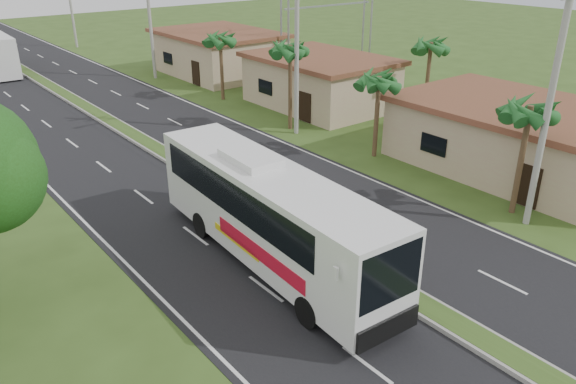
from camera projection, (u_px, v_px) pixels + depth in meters
ground at (442, 319)px, 18.43m from camera, size 180.00×180.00×0.00m
road_asphalt at (162, 153)px, 32.70m from camera, size 14.00×160.00×0.02m
median_strip at (162, 152)px, 32.66m from camera, size 1.20×160.00×0.18m
lane_edge_left at (43, 181)px, 28.91m from camera, size 0.12×160.00×0.01m
lane_edge_right at (255, 131)px, 36.49m from camera, size 0.12×160.00×0.01m
shop_near at (518, 137)px, 29.90m from camera, size 8.60×12.60×3.52m
shop_mid at (320, 81)px, 41.29m from camera, size 7.60×10.60×3.67m
shop_far at (219, 52)px, 51.25m from camera, size 8.60×11.60×3.82m
palm_verge_a at (530, 112)px, 23.71m from camera, size 2.40×2.40×5.45m
palm_verge_b at (379, 81)px, 30.52m from camera, size 2.40×2.40×5.05m
palm_verge_c at (290, 50)px, 34.86m from camera, size 2.40×2.40×5.85m
palm_verge_d at (220, 40)px, 41.80m from camera, size 2.40×2.40×5.25m
palm_behind_shop at (431, 46)px, 37.01m from camera, size 2.40×2.40×5.65m
utility_pole_a at (551, 97)px, 22.33m from camera, size 1.60×0.28×11.00m
utility_pole_b at (296, 33)px, 33.49m from camera, size 3.20×0.28×12.00m
utility_pole_c at (149, 12)px, 48.02m from camera, size 1.60×0.28×11.00m
coach_bus_main at (269, 209)px, 20.84m from camera, size 3.30×12.69×4.06m
motorcyclist at (226, 211)px, 24.01m from camera, size 2.00×1.04×2.22m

